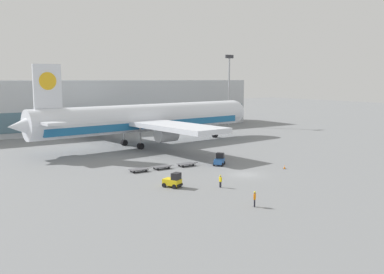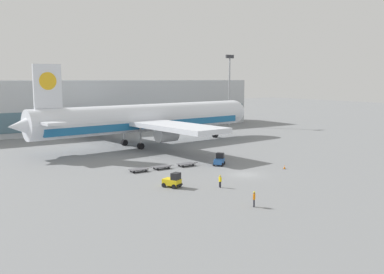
{
  "view_description": "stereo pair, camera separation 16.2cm",
  "coord_description": "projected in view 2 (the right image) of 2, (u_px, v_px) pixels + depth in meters",
  "views": [
    {
      "loc": [
        -41.59,
        -48.08,
        14.25
      ],
      "look_at": [
        0.4,
        15.12,
        4.0
      ],
      "focal_mm": 40.0,
      "sensor_mm": 36.0,
      "label": 1
    },
    {
      "loc": [
        -41.46,
        -48.17,
        14.25
      ],
      "look_at": [
        0.4,
        15.12,
        4.0
      ],
      "focal_mm": 40.0,
      "sensor_mm": 36.0,
      "label": 2
    }
  ],
  "objects": [
    {
      "name": "ground_plane",
      "position": [
        245.0,
        175.0,
        64.39
      ],
      "size": [
        400.0,
        400.0,
        0.0
      ],
      "primitive_type": "plane",
      "color": "slate"
    },
    {
      "name": "terminal_building",
      "position": [
        106.0,
        105.0,
        124.36
      ],
      "size": [
        90.0,
        18.2,
        14.0
      ],
      "color": "#B2B7BC",
      "rests_on": "ground_plane"
    },
    {
      "name": "light_mast",
      "position": [
        229.0,
        85.0,
        129.12
      ],
      "size": [
        2.8,
        0.5,
        21.54
      ],
      "color": "#9EA0A5",
      "rests_on": "ground_plane"
    },
    {
      "name": "airplane_main",
      "position": [
        145.0,
        119.0,
        91.61
      ],
      "size": [
        57.99,
        48.6,
        17.0
      ],
      "rotation": [
        0.0,
        0.0,
        0.11
      ],
      "color": "silver",
      "rests_on": "ground_plane"
    },
    {
      "name": "baggage_tug_foreground",
      "position": [
        173.0,
        181.0,
        56.79
      ],
      "size": [
        2.43,
        2.8,
        2.0
      ],
      "rotation": [
        0.0,
        0.0,
        -1.13
      ],
      "color": "yellow",
      "rests_on": "ground_plane"
    },
    {
      "name": "baggage_tug_mid",
      "position": [
        219.0,
        160.0,
        71.43
      ],
      "size": [
        2.79,
        2.67,
        2.0
      ],
      "rotation": [
        0.0,
        0.0,
        0.69
      ],
      "color": "#2D66B7",
      "rests_on": "ground_plane"
    },
    {
      "name": "baggage_dolly_lead",
      "position": [
        138.0,
        169.0,
        66.25
      ],
      "size": [
        3.71,
        1.55,
        0.48
      ],
      "rotation": [
        0.0,
        0.0,
        -0.02
      ],
      "color": "#56565B",
      "rests_on": "ground_plane"
    },
    {
      "name": "baggage_dolly_second",
      "position": [
        161.0,
        167.0,
        68.39
      ],
      "size": [
        3.71,
        1.55,
        0.48
      ],
      "rotation": [
        0.0,
        0.0,
        -0.02
      ],
      "color": "#56565B",
      "rests_on": "ground_plane"
    },
    {
      "name": "baggage_dolly_third",
      "position": [
        186.0,
        164.0,
        70.58
      ],
      "size": [
        3.71,
        1.55,
        0.48
      ],
      "rotation": [
        0.0,
        0.0,
        -0.02
      ],
      "color": "#56565B",
      "rests_on": "ground_plane"
    },
    {
      "name": "ground_crew_near",
      "position": [
        220.0,
        180.0,
        56.63
      ],
      "size": [
        0.24,
        0.57,
        1.68
      ],
      "rotation": [
        0.0,
        0.0,
        1.61
      ],
      "color": "black",
      "rests_on": "ground_plane"
    },
    {
      "name": "ground_crew_far",
      "position": [
        254.0,
        198.0,
        47.98
      ],
      "size": [
        0.46,
        0.4,
        1.8
      ],
      "rotation": [
        0.0,
        0.0,
        3.83
      ],
      "color": "black",
      "rests_on": "ground_plane"
    },
    {
      "name": "traffic_cone_near",
      "position": [
        284.0,
        167.0,
        68.48
      ],
      "size": [
        0.4,
        0.4,
        0.64
      ],
      "color": "black",
      "rests_on": "ground_plane"
    }
  ]
}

